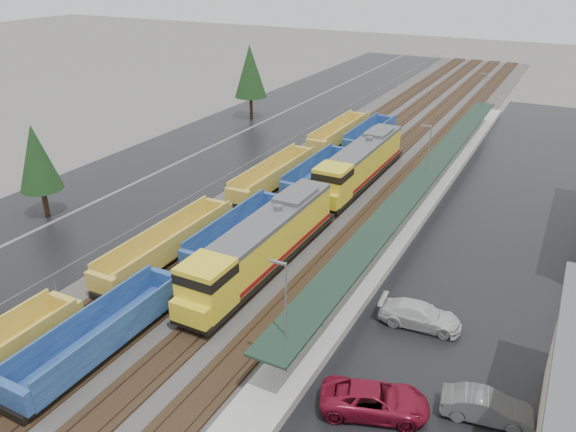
% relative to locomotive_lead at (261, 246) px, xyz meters
% --- Properties ---
extents(ballast_strip, '(20.00, 160.00, 0.08)m').
position_rel_locomotive_lead_xyz_m(ballast_strip, '(-2.00, 29.92, -2.42)').
color(ballast_strip, '#302D2B').
rests_on(ballast_strip, ground).
extents(trackbed, '(14.60, 160.00, 0.22)m').
position_rel_locomotive_lead_xyz_m(trackbed, '(-2.00, 29.92, -2.30)').
color(trackbed, black).
rests_on(trackbed, ground).
extents(west_parking_lot, '(10.00, 160.00, 0.02)m').
position_rel_locomotive_lead_xyz_m(west_parking_lot, '(-17.00, 29.92, -2.45)').
color(west_parking_lot, black).
rests_on(west_parking_lot, ground).
extents(west_road, '(9.00, 160.00, 0.02)m').
position_rel_locomotive_lead_xyz_m(west_road, '(-27.00, 29.92, -2.45)').
color(west_road, black).
rests_on(west_road, ground).
extents(east_commuter_lot, '(16.00, 100.00, 0.02)m').
position_rel_locomotive_lead_xyz_m(east_commuter_lot, '(17.00, 19.92, -2.45)').
color(east_commuter_lot, black).
rests_on(east_commuter_lot, ground).
extents(station_platform, '(3.00, 80.00, 8.00)m').
position_rel_locomotive_lead_xyz_m(station_platform, '(7.50, 19.93, -1.73)').
color(station_platform, '#9E9B93').
rests_on(station_platform, ground).
extents(chainlink_fence, '(0.08, 160.04, 2.02)m').
position_rel_locomotive_lead_xyz_m(chainlink_fence, '(-11.50, 28.36, -0.85)').
color(chainlink_fence, gray).
rests_on(chainlink_fence, ground).
extents(tree_west_near, '(3.96, 3.96, 9.00)m').
position_rel_locomotive_lead_xyz_m(tree_west_near, '(-24.00, -0.08, 3.36)').
color(tree_west_near, '#332316').
rests_on(tree_west_near, ground).
extents(tree_west_far, '(4.84, 4.84, 11.00)m').
position_rel_locomotive_lead_xyz_m(tree_west_far, '(-25.00, 39.92, 4.66)').
color(tree_west_far, '#332316').
rests_on(tree_west_far, ground).
extents(locomotive_lead, '(3.11, 20.47, 4.63)m').
position_rel_locomotive_lead_xyz_m(locomotive_lead, '(0.00, 0.00, 0.00)').
color(locomotive_lead, black).
rests_on(locomotive_lead, ground).
extents(locomotive_trail, '(3.11, 20.47, 4.63)m').
position_rel_locomotive_lead_xyz_m(locomotive_trail, '(0.00, 21.00, 0.00)').
color(locomotive_trail, black).
rests_on(locomotive_trail, ground).
extents(well_string_yellow, '(2.74, 87.95, 2.43)m').
position_rel_locomotive_lead_xyz_m(well_string_yellow, '(-8.00, -1.48, -1.26)').
color(well_string_yellow, '#B49332').
rests_on(well_string_yellow, ground).
extents(well_string_blue, '(2.79, 95.00, 2.47)m').
position_rel_locomotive_lead_xyz_m(well_string_blue, '(-4.00, -4.90, -1.25)').
color(well_string_blue, navy).
rests_on(well_string_blue, ground).
extents(parked_car_east_b, '(4.51, 6.50, 1.65)m').
position_rel_locomotive_lead_xyz_m(parked_car_east_b, '(12.94, -10.03, -1.64)').
color(parked_car_east_b, maroon).
rests_on(parked_car_east_b, ground).
extents(parked_car_east_c, '(2.71, 5.72, 1.61)m').
position_rel_locomotive_lead_xyz_m(parked_car_east_c, '(12.95, -1.01, -1.66)').
color(parked_car_east_c, silver).
rests_on(parked_car_east_c, ground).
extents(parked_car_east_e, '(2.46, 5.05, 1.59)m').
position_rel_locomotive_lead_xyz_m(parked_car_east_e, '(18.47, -7.71, -1.67)').
color(parked_car_east_e, '#575A5C').
rests_on(parked_car_east_e, ground).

